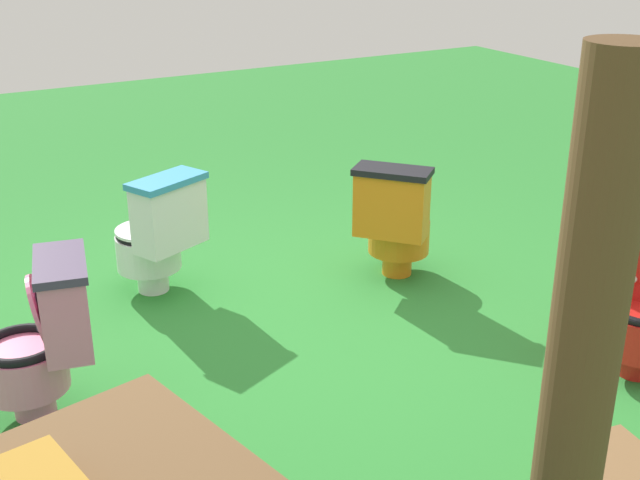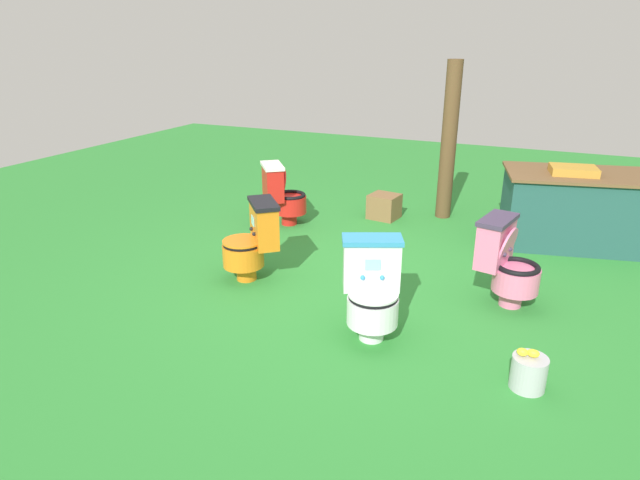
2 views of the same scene
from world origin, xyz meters
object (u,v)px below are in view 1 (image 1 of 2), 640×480
object	(u,v)px
toilet_orange	(396,221)
wooden_post	(576,410)
toilet_white	(158,234)
toilet_pink	(43,338)

from	to	relation	value
toilet_orange	wooden_post	xyz separation A→B (m)	(1.19, 2.51, 0.55)
toilet_orange	wooden_post	bearing A→B (deg)	-66.04
toilet_orange	toilet_white	xyz separation A→B (m)	(1.29, -0.49, 0.00)
toilet_white	wooden_post	xyz separation A→B (m)	(-0.10, 3.00, 0.55)
toilet_pink	toilet_white	size ratio (longest dim) A/B	1.00
toilet_pink	wooden_post	bearing A→B (deg)	-143.75
toilet_orange	toilet_pink	size ratio (longest dim) A/B	1.00
toilet_pink	toilet_white	world-z (taller)	same
toilet_pink	toilet_orange	bearing A→B (deg)	-66.70
toilet_orange	toilet_pink	world-z (taller)	same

